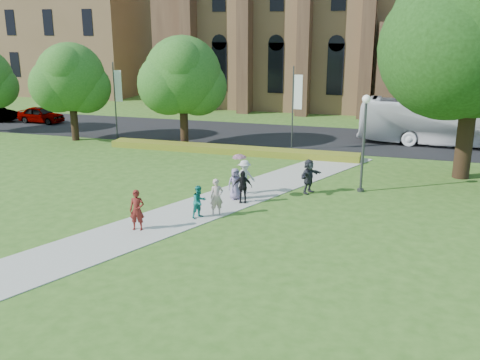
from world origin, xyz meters
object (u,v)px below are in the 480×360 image
(large_tree, at_px, (478,31))
(pedestrian_0, at_px, (137,210))
(car_0, at_px, (41,115))
(tour_coach, at_px, (445,122))
(streetlamp, at_px, (364,132))

(large_tree, distance_m, pedestrian_0, 20.92)
(large_tree, height_order, pedestrian_0, large_tree)
(car_0, bearing_deg, tour_coach, -85.81)
(tour_coach, distance_m, car_0, 34.96)
(large_tree, relative_size, pedestrian_0, 7.28)
(large_tree, bearing_deg, tour_coach, 92.64)
(tour_coach, height_order, car_0, tour_coach)
(pedestrian_0, bearing_deg, streetlamp, 32.01)
(large_tree, distance_m, car_0, 37.23)
(large_tree, bearing_deg, pedestrian_0, -137.89)
(large_tree, distance_m, tour_coach, 11.29)
(streetlamp, height_order, tour_coach, streetlamp)
(large_tree, bearing_deg, streetlamp, -140.71)
(car_0, bearing_deg, large_tree, -100.36)
(streetlamp, distance_m, tour_coach, 14.65)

